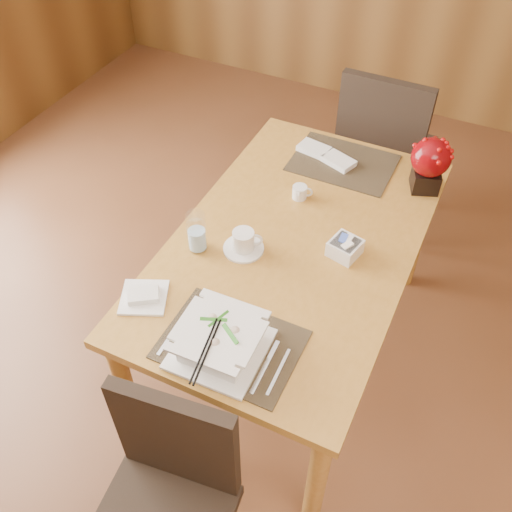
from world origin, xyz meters
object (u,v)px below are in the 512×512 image
at_px(water_glass, 196,232).
at_px(sugar_caddy, 345,248).
at_px(soup_setting, 219,341).
at_px(berry_decor, 430,162).
at_px(far_chair, 383,146).
at_px(dining_table, 294,257).
at_px(near_chair, 167,495).
at_px(creamer_jug, 300,192).
at_px(coffee_cup, 243,242).
at_px(bread_plate, 144,297).

distance_m(water_glass, sugar_caddy, 0.56).
bearing_deg(soup_setting, berry_decor, 69.22).
distance_m(berry_decor, far_chair, 0.67).
relative_size(dining_table, near_chair, 1.67).
distance_m(soup_setting, creamer_jug, 0.83).
bearing_deg(creamer_jug, coffee_cup, -120.38).
distance_m(creamer_jug, far_chair, 0.83).
bearing_deg(dining_table, coffee_cup, -140.07).
bearing_deg(dining_table, creamer_jug, 109.50).
bearing_deg(water_glass, bread_plate, -98.93).
relative_size(berry_decor, near_chair, 0.27).
relative_size(dining_table, soup_setting, 5.07).
height_order(dining_table, berry_decor, berry_decor).
distance_m(sugar_caddy, far_chair, 1.05).
relative_size(bread_plate, near_chair, 0.18).
bearing_deg(water_glass, soup_setting, -51.76).
bearing_deg(near_chair, creamer_jug, 87.10).
height_order(soup_setting, far_chair, far_chair).
distance_m(coffee_cup, water_glass, 0.18).
distance_m(dining_table, creamer_jug, 0.29).
height_order(creamer_jug, near_chair, near_chair).
height_order(berry_decor, bread_plate, berry_decor).
xyz_separation_m(dining_table, bread_plate, (-0.37, -0.51, 0.10)).
distance_m(coffee_cup, bread_plate, 0.43).
relative_size(creamer_jug, berry_decor, 0.33).
bearing_deg(dining_table, water_glass, -147.75).
relative_size(water_glass, creamer_jug, 2.16).
bearing_deg(sugar_caddy, berry_decor, 71.54).
bearing_deg(soup_setting, coffee_cup, 105.69).
height_order(water_glass, berry_decor, berry_decor).
bearing_deg(berry_decor, bread_plate, -125.49).
bearing_deg(dining_table, soup_setting, -91.99).
xyz_separation_m(bread_plate, near_chair, (0.36, -0.49, -0.25)).
xyz_separation_m(water_glass, sugar_caddy, (0.52, 0.21, -0.05)).
bearing_deg(creamer_jug, dining_table, -89.81).
bearing_deg(bread_plate, water_glass, 81.07).
height_order(sugar_caddy, near_chair, near_chair).
relative_size(sugar_caddy, near_chair, 0.12).
bearing_deg(bread_plate, coffee_cup, 60.61).
relative_size(coffee_cup, near_chair, 0.18).
bearing_deg(far_chair, dining_table, 86.63).
height_order(soup_setting, creamer_jug, soup_setting).
relative_size(water_glass, bread_plate, 1.06).
xyz_separation_m(creamer_jug, berry_decor, (0.46, 0.29, 0.11)).
height_order(bread_plate, far_chair, far_chair).
xyz_separation_m(soup_setting, water_glass, (-0.30, 0.38, 0.03)).
height_order(soup_setting, sugar_caddy, soup_setting).
distance_m(water_glass, far_chair, 1.32).
xyz_separation_m(dining_table, sugar_caddy, (0.20, 0.01, 0.13)).
height_order(dining_table, far_chair, far_chair).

